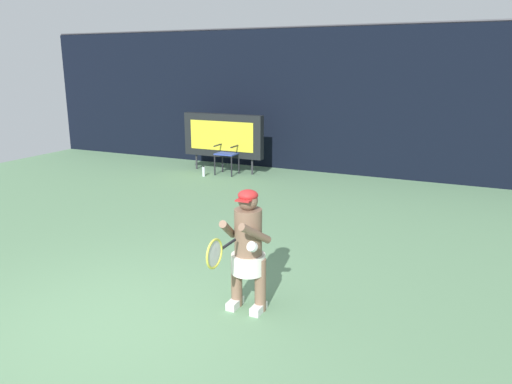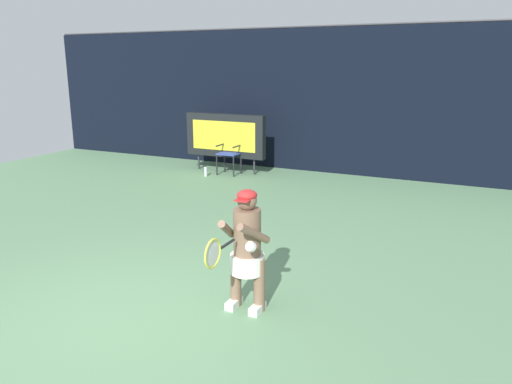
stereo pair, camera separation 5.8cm
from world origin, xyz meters
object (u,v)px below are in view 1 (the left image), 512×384
object	(u,v)px
water_bottle	(204,172)
tennis_racket	(216,253)
scoreboard	(223,136)
tennis_player	(248,247)
umpire_chair	(228,150)

from	to	relation	value
water_bottle	tennis_racket	xyz separation A→B (m)	(3.97, -6.39, 0.78)
scoreboard	tennis_player	xyz separation A→B (m)	(3.83, -6.45, -0.20)
tennis_racket	scoreboard	bearing A→B (deg)	130.38
tennis_player	tennis_racket	distance (m)	0.67
umpire_chair	tennis_player	bearing A→B (deg)	-60.16
umpire_chair	water_bottle	bearing A→B (deg)	-129.62
scoreboard	water_bottle	world-z (taller)	scoreboard
umpire_chair	water_bottle	world-z (taller)	umpire_chair
scoreboard	tennis_racket	xyz separation A→B (m)	(3.78, -7.10, -0.04)
scoreboard	umpire_chair	bearing A→B (deg)	-39.12
water_bottle	tennis_racket	world-z (taller)	tennis_racket
umpire_chair	tennis_player	distance (m)	7.21
scoreboard	tennis_racket	world-z (taller)	scoreboard
umpire_chair	tennis_racket	size ratio (longest dim) A/B	1.79
scoreboard	tennis_racket	distance (m)	8.05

